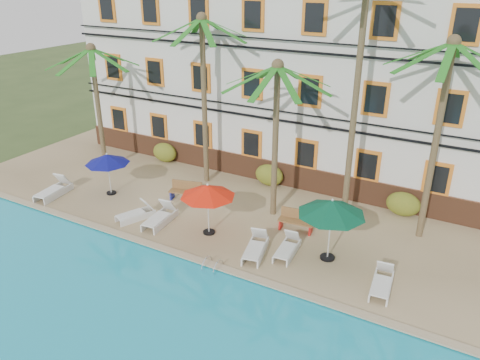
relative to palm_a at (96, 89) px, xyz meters
The scene contains 24 objects.
ground 11.15m from the palm_a, 24.44° to the right, with size 100.00×100.00×0.00m, color #384C23.
pool_deck 10.31m from the palm_a, ahead, with size 30.00×12.00×0.25m, color tan.
pool_coping 11.41m from the palm_a, 28.91° to the right, with size 30.00×0.35×0.06m, color tan.
hotel_building 10.90m from the palm_a, 32.19° to the left, with size 25.40×6.44×10.22m.
palm_a is the anchor object (origin of this frame).
palm_b 6.05m from the palm_a, 12.75° to the left, with size 4.61×4.61×8.35m.
palm_c 10.44m from the palm_a, ahead, with size 4.61×4.61×6.89m.
palm_d 13.63m from the palm_a, ahead, with size 4.61×4.61×10.50m.
palm_e 16.61m from the palm_a, ahead, with size 4.61×4.61×8.05m.
shrub_left 5.12m from the palm_a, 46.57° to the left, with size 1.50×0.90×1.10m, color #1B4F16.
shrub_mid 10.03m from the palm_a, 15.14° to the left, with size 1.50×0.90×1.10m, color #1B4F16.
shrub_right 16.22m from the palm_a, ahead, with size 1.50×0.90×1.10m, color #1B4F16.
umbrella_blue 4.34m from the palm_a, 41.74° to the right, with size 2.14×2.14×2.14m.
umbrella_red 9.71m from the palm_a, 19.59° to the right, with size 2.27×2.27×2.28m.
umbrella_green 14.23m from the palm_a, 10.40° to the right, with size 2.54×2.54×2.54m.
lounger_a 5.63m from the palm_a, 85.37° to the right, with size 0.98×2.10×0.96m.
lounger_b 7.73m from the palm_a, 34.29° to the right, with size 1.23×1.82×0.81m.
lounger_c 8.48m from the palm_a, 27.86° to the right, with size 0.88×2.00×0.92m.
lounger_d 12.54m from the palm_a, 17.64° to the right, with size 1.10×1.99×0.89m.
lounger_e 13.37m from the palm_a, 13.59° to the right, with size 0.77×1.78×0.82m.
lounger_f 16.96m from the palm_a, 12.03° to the right, with size 0.81×1.83×0.84m.
bench_left 7.40m from the palm_a, ahead, with size 1.57×0.84×0.93m.
bench_right 12.62m from the palm_a, ahead, with size 1.55×0.65×0.93m.
pool_ladder 12.36m from the palm_a, 26.71° to the right, with size 0.54×0.74×0.74m.
Camera 1 is at (9.05, -13.14, 10.29)m, focal length 35.00 mm.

